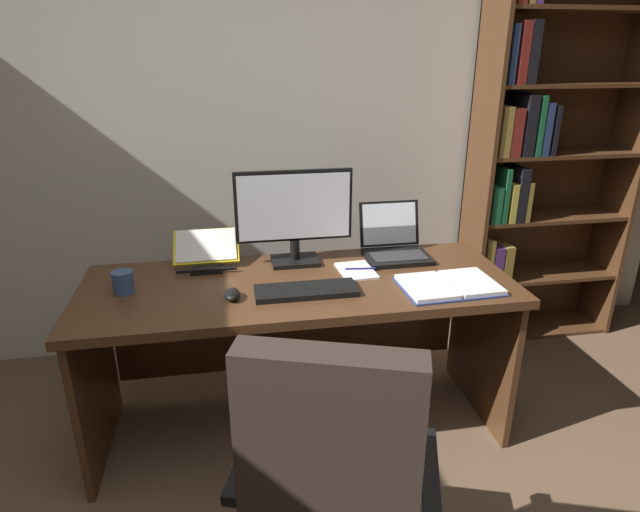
{
  "coord_description": "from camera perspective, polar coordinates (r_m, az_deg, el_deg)",
  "views": [
    {
      "loc": [
        -0.22,
        -0.92,
        1.69
      ],
      "look_at": [
        0.14,
        1.1,
        0.89
      ],
      "focal_mm": 29.74,
      "sensor_mm": 36.0,
      "label": 1
    }
  ],
  "objects": [
    {
      "name": "wall_back",
      "position": [
        3.04,
        -6.0,
        13.23
      ],
      "size": [
        5.09,
        0.12,
        2.54
      ],
      "primitive_type": "cube",
      "color": "beige",
      "rests_on": "ground"
    },
    {
      "name": "desk",
      "position": [
        2.45,
        -2.51,
        -6.38
      ],
      "size": [
        1.85,
        0.7,
        0.76
      ],
      "color": "#4C2D19",
      "rests_on": "ground"
    },
    {
      "name": "bookshelf",
      "position": [
        3.34,
        22.06,
        9.36
      ],
      "size": [
        0.94,
        0.32,
        2.28
      ],
      "color": "#4C2D19",
      "rests_on": "ground"
    },
    {
      "name": "office_chair",
      "position": [
        1.73,
        1.4,
        -25.28
      ],
      "size": [
        0.7,
        0.62,
        1.03
      ],
      "rotation": [
        0.0,
        0.0,
        -0.33
      ],
      "color": "black",
      "rests_on": "ground"
    },
    {
      "name": "monitor",
      "position": [
        2.42,
        -2.8,
        4.3
      ],
      "size": [
        0.54,
        0.16,
        0.44
      ],
      "color": "black",
      "rests_on": "desk"
    },
    {
      "name": "laptop",
      "position": [
        2.59,
        8.03,
        1.14
      ],
      "size": [
        0.3,
        0.3,
        0.24
      ],
      "color": "black",
      "rests_on": "desk"
    },
    {
      "name": "keyboard",
      "position": [
        2.18,
        -1.51,
        -3.75
      ],
      "size": [
        0.42,
        0.15,
        0.02
      ],
      "primitive_type": "cube",
      "color": "black",
      "rests_on": "desk"
    },
    {
      "name": "computer_mouse",
      "position": [
        2.15,
        -9.44,
        -4.1
      ],
      "size": [
        0.06,
        0.1,
        0.04
      ],
      "primitive_type": "ellipsoid",
      "color": "black",
      "rests_on": "desk"
    },
    {
      "name": "reading_stand_with_book",
      "position": [
        2.5,
        -12.14,
        0.62
      ],
      "size": [
        0.3,
        0.25,
        0.14
      ],
      "color": "black",
      "rests_on": "desk"
    },
    {
      "name": "open_binder",
      "position": [
        2.29,
        13.71,
        -3.06
      ],
      "size": [
        0.42,
        0.29,
        0.02
      ],
      "rotation": [
        0.0,
        0.0,
        0.04
      ],
      "color": "navy",
      "rests_on": "desk"
    },
    {
      "name": "notepad",
      "position": [
        2.39,
        3.94,
        -1.59
      ],
      "size": [
        0.17,
        0.22,
        0.01
      ],
      "primitive_type": "cube",
      "rotation": [
        0.0,
        0.0,
        0.08
      ],
      "color": "white",
      "rests_on": "desk"
    },
    {
      "name": "pen",
      "position": [
        2.39,
        4.41,
        -1.36
      ],
      "size": [
        0.14,
        0.03,
        0.01
      ],
      "primitive_type": "cylinder",
      "rotation": [
        0.0,
        1.57,
        -0.12
      ],
      "color": "navy",
      "rests_on": "notepad"
    },
    {
      "name": "coffee_mug",
      "position": [
        2.31,
        -20.43,
        -2.65
      ],
      "size": [
        0.09,
        0.09,
        0.09
      ],
      "primitive_type": "cylinder",
      "color": "#334C7A",
      "rests_on": "desk"
    }
  ]
}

